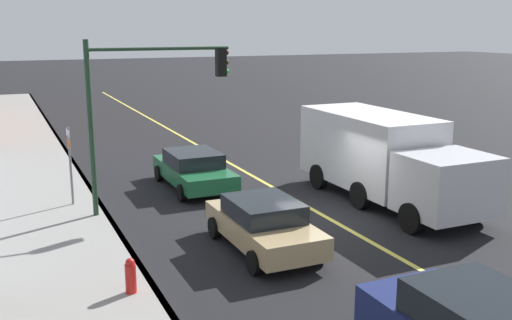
{
  "coord_description": "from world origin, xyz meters",
  "views": [
    {
      "loc": [
        -15.06,
        9.13,
        5.77
      ],
      "look_at": [
        0.17,
        2.34,
        2.02
      ],
      "focal_mm": 41.33,
      "sensor_mm": 36.0,
      "label": 1
    }
  ],
  "objects_px": {
    "car_tan": "(263,224)",
    "street_sign_post": "(70,161)",
    "car_green": "(194,169)",
    "fire_hydrant": "(131,279)",
    "truck_white": "(384,156)",
    "traffic_light_mast": "(148,95)"
  },
  "relations": [
    {
      "from": "car_tan",
      "to": "street_sign_post",
      "type": "distance_m",
      "value": 7.23
    },
    {
      "from": "street_sign_post",
      "to": "traffic_light_mast",
      "type": "bearing_deg",
      "value": -122.85
    },
    {
      "from": "traffic_light_mast",
      "to": "street_sign_post",
      "type": "relative_size",
      "value": 2.02
    },
    {
      "from": "car_green",
      "to": "truck_white",
      "type": "distance_m",
      "value": 6.86
    },
    {
      "from": "car_green",
      "to": "truck_white",
      "type": "bearing_deg",
      "value": -128.22
    },
    {
      "from": "car_tan",
      "to": "street_sign_post",
      "type": "xyz_separation_m",
      "value": [
        5.86,
        4.15,
        0.87
      ]
    },
    {
      "from": "car_tan",
      "to": "traffic_light_mast",
      "type": "height_order",
      "value": "traffic_light_mast"
    },
    {
      "from": "street_sign_post",
      "to": "car_green",
      "type": "bearing_deg",
      "value": -79.19
    },
    {
      "from": "street_sign_post",
      "to": "fire_hydrant",
      "type": "relative_size",
      "value": 2.87
    },
    {
      "from": "car_tan",
      "to": "car_green",
      "type": "height_order",
      "value": "car_tan"
    },
    {
      "from": "truck_white",
      "to": "street_sign_post",
      "type": "distance_m",
      "value": 10.32
    },
    {
      "from": "car_green",
      "to": "car_tan",
      "type": "bearing_deg",
      "value": 177.74
    },
    {
      "from": "fire_hydrant",
      "to": "street_sign_post",
      "type": "bearing_deg",
      "value": 2.38
    },
    {
      "from": "traffic_light_mast",
      "to": "fire_hydrant",
      "type": "relative_size",
      "value": 5.8
    },
    {
      "from": "car_green",
      "to": "fire_hydrant",
      "type": "distance_m",
      "value": 9.16
    },
    {
      "from": "car_tan",
      "to": "car_green",
      "type": "distance_m",
      "value": 6.7
    },
    {
      "from": "truck_white",
      "to": "street_sign_post",
      "type": "xyz_separation_m",
      "value": [
        3.37,
        9.76,
        0.03
      ]
    },
    {
      "from": "traffic_light_mast",
      "to": "fire_hydrant",
      "type": "distance_m",
      "value": 7.02
    },
    {
      "from": "fire_hydrant",
      "to": "traffic_light_mast",
      "type": "bearing_deg",
      "value": -18.49
    },
    {
      "from": "car_tan",
      "to": "street_sign_post",
      "type": "height_order",
      "value": "street_sign_post"
    },
    {
      "from": "truck_white",
      "to": "fire_hydrant",
      "type": "distance_m",
      "value": 10.31
    },
    {
      "from": "car_tan",
      "to": "traffic_light_mast",
      "type": "distance_m",
      "value": 5.67
    }
  ]
}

